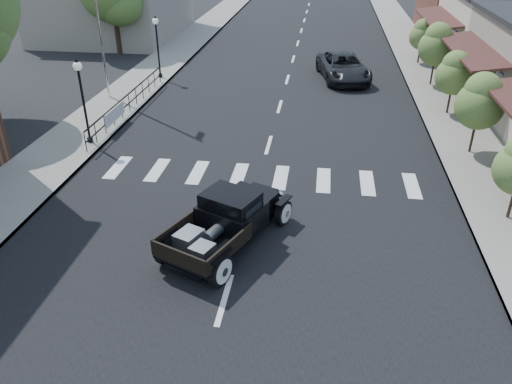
# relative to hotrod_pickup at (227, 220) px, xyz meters

# --- Properties ---
(ground) EXTENTS (120.00, 120.00, 0.00)m
(ground) POSITION_rel_hotrod_pickup_xyz_m (0.39, 0.50, -0.83)
(ground) COLOR black
(ground) RESTS_ON ground
(road) EXTENTS (14.00, 80.00, 0.02)m
(road) POSITION_rel_hotrod_pickup_xyz_m (0.39, 15.50, -0.82)
(road) COLOR black
(road) RESTS_ON ground
(road_markings) EXTENTS (12.00, 60.00, 0.06)m
(road_markings) POSITION_rel_hotrod_pickup_xyz_m (0.39, 10.50, -0.83)
(road_markings) COLOR silver
(road_markings) RESTS_ON ground
(sidewalk_left) EXTENTS (3.00, 80.00, 0.15)m
(sidewalk_left) POSITION_rel_hotrod_pickup_xyz_m (-8.11, 15.50, -0.75)
(sidewalk_left) COLOR gray
(sidewalk_left) RESTS_ON ground
(sidewalk_right) EXTENTS (3.00, 80.00, 0.15)m
(sidewalk_right) POSITION_rel_hotrod_pickup_xyz_m (8.89, 15.50, -0.75)
(sidewalk_right) COLOR gray
(sidewalk_right) RESTS_ON ground
(low_building_left) EXTENTS (10.00, 12.00, 5.00)m
(low_building_left) POSITION_rel_hotrod_pickup_xyz_m (-14.61, 28.50, 1.67)
(low_building_left) COLOR gray
(low_building_left) RESTS_ON ground
(railing) EXTENTS (0.08, 10.00, 1.00)m
(railing) POSITION_rel_hotrod_pickup_xyz_m (-6.91, 10.50, -0.18)
(railing) COLOR black
(railing) RESTS_ON sidewalk_left
(banner) EXTENTS (0.04, 2.20, 0.60)m
(banner) POSITION_rel_hotrod_pickup_xyz_m (-6.83, 8.50, -0.38)
(banner) COLOR silver
(banner) RESTS_ON sidewalk_left
(lamp_post_b) EXTENTS (0.36, 0.36, 3.56)m
(lamp_post_b) POSITION_rel_hotrod_pickup_xyz_m (-7.21, 6.50, 1.10)
(lamp_post_b) COLOR black
(lamp_post_b) RESTS_ON sidewalk_left
(lamp_post_c) EXTENTS (0.36, 0.36, 3.56)m
(lamp_post_c) POSITION_rel_hotrod_pickup_xyz_m (-7.21, 16.50, 1.10)
(lamp_post_c) COLOR black
(lamp_post_c) RESTS_ON sidewalk_left
(big_tree_far) EXTENTS (4.53, 4.53, 6.65)m
(big_tree_far) POSITION_rel_hotrod_pickup_xyz_m (-12.11, 22.50, 2.50)
(big_tree_far) COLOR #49682C
(big_tree_far) RESTS_ON ground
(small_tree_b) EXTENTS (1.90, 1.90, 3.17)m
(small_tree_b) POSITION_rel_hotrod_pickup_xyz_m (8.69, 7.66, 0.91)
(small_tree_b) COLOR #516C31
(small_tree_b) RESTS_ON sidewalk_right
(small_tree_c) EXTENTS (1.75, 1.75, 2.92)m
(small_tree_c) POSITION_rel_hotrod_pickup_xyz_m (8.69, 12.36, 0.78)
(small_tree_c) COLOR #516C31
(small_tree_c) RESTS_ON sidewalk_right
(small_tree_d) EXTENTS (2.00, 2.00, 3.33)m
(small_tree_d) POSITION_rel_hotrod_pickup_xyz_m (8.69, 17.22, 0.99)
(small_tree_d) COLOR #516C31
(small_tree_d) RESTS_ON sidewalk_right
(small_tree_e) EXTENTS (1.62, 1.62, 2.69)m
(small_tree_e) POSITION_rel_hotrod_pickup_xyz_m (8.69, 22.14, 0.67)
(small_tree_e) COLOR #516C31
(small_tree_e) RESTS_ON sidewalk_right
(hotrod_pickup) EXTENTS (3.96, 5.26, 1.65)m
(hotrod_pickup) POSITION_rel_hotrod_pickup_xyz_m (0.00, 0.00, 0.00)
(hotrod_pickup) COLOR black
(hotrod_pickup) RESTS_ON ground
(second_car) EXTENTS (3.56, 5.82, 1.51)m
(second_car) POSITION_rel_hotrod_pickup_xyz_m (3.67, 18.00, -0.07)
(second_car) COLOR black
(second_car) RESTS_ON ground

